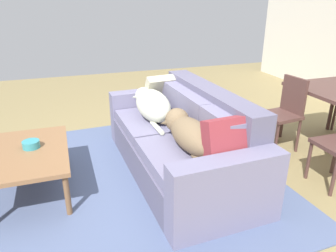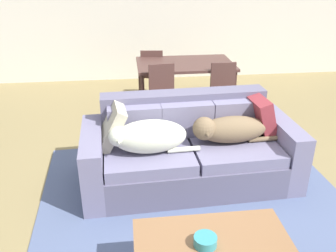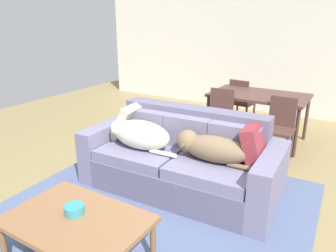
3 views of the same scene
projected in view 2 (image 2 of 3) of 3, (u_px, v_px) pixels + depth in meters
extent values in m
plane|color=olive|center=(191.00, 191.00, 3.78)|extent=(10.00, 10.00, 0.00)
cube|color=silver|center=(156.00, 8.00, 6.81)|extent=(8.00, 0.12, 2.70)
cube|color=slate|center=(202.00, 223.00, 3.32)|extent=(3.17, 3.37, 0.01)
cube|color=slate|center=(190.00, 167.00, 3.88)|extent=(1.84, 1.05, 0.35)
cube|color=slate|center=(147.00, 151.00, 3.71)|extent=(0.91, 0.98, 0.12)
cube|color=slate|center=(232.00, 144.00, 3.84)|extent=(0.91, 0.98, 0.12)
cube|color=slate|center=(184.00, 110.00, 3.99)|extent=(1.81, 0.32, 0.43)
cube|color=slate|center=(135.00, 123.00, 3.76)|extent=(0.56, 0.18, 0.36)
cube|color=slate|center=(187.00, 120.00, 3.84)|extent=(0.56, 0.18, 0.36)
cube|color=slate|center=(238.00, 116.00, 3.92)|extent=(0.56, 0.18, 0.36)
cube|color=slate|center=(94.00, 163.00, 3.67)|extent=(0.25, 0.99, 0.65)
cube|color=slate|center=(279.00, 148.00, 3.96)|extent=(0.25, 0.99, 0.65)
ellipsoid|color=beige|center=(150.00, 136.00, 3.51)|extent=(0.73, 0.37, 0.33)
sphere|color=beige|center=(118.00, 136.00, 3.44)|extent=(0.19, 0.19, 0.19)
cone|color=#A3A690|center=(119.00, 142.00, 3.36)|extent=(0.09, 0.11, 0.09)
cylinder|color=beige|center=(184.00, 149.00, 3.56)|extent=(0.33, 0.06, 0.05)
ellipsoid|color=brown|center=(233.00, 129.00, 3.72)|extent=(0.73, 0.34, 0.27)
sphere|color=brown|center=(204.00, 129.00, 3.64)|extent=(0.24, 0.24, 0.24)
cone|color=brown|center=(207.00, 134.00, 3.55)|extent=(0.11, 0.14, 0.11)
cylinder|color=brown|center=(264.00, 139.00, 3.76)|extent=(0.33, 0.06, 0.05)
cube|color=#B1AB93|center=(111.00, 125.00, 3.66)|extent=(0.35, 0.48, 0.45)
cube|color=maroon|center=(261.00, 116.00, 3.90)|extent=(0.29, 0.44, 0.45)
cube|color=brown|center=(215.00, 251.00, 2.44)|extent=(1.09, 0.75, 0.04)
cylinder|color=brown|center=(141.00, 248.00, 2.77)|extent=(0.05, 0.05, 0.40)
cylinder|color=brown|center=(265.00, 237.00, 2.87)|extent=(0.05, 0.05, 0.40)
cylinder|color=teal|center=(205.00, 241.00, 2.45)|extent=(0.16, 0.16, 0.07)
cube|color=#4E322D|center=(185.00, 64.00, 5.52)|extent=(1.46, 0.92, 0.04)
cylinder|color=#422A26|center=(143.00, 99.00, 5.24)|extent=(0.05, 0.05, 0.72)
cylinder|color=#422A26|center=(234.00, 95.00, 5.39)|extent=(0.05, 0.05, 0.72)
cylinder|color=#422A26|center=(140.00, 81.00, 5.97)|extent=(0.05, 0.05, 0.72)
cylinder|color=#422A26|center=(220.00, 78.00, 6.12)|extent=(0.05, 0.05, 0.72)
cube|color=#4E322D|center=(164.00, 99.00, 4.98)|extent=(0.44, 0.44, 0.04)
cube|color=#4E322D|center=(161.00, 79.00, 5.04)|extent=(0.36, 0.07, 0.43)
cylinder|color=#462D28|center=(155.00, 121.00, 4.90)|extent=(0.04, 0.04, 0.42)
cylinder|color=#462D28|center=(179.00, 118.00, 4.97)|extent=(0.04, 0.04, 0.42)
cylinder|color=#462D28|center=(150.00, 111.00, 5.20)|extent=(0.04, 0.04, 0.42)
cylinder|color=#462D28|center=(173.00, 109.00, 5.27)|extent=(0.04, 0.04, 0.42)
cube|color=#4E322D|center=(225.00, 96.00, 5.11)|extent=(0.40, 0.40, 0.04)
cube|color=#4E322D|center=(223.00, 77.00, 5.18)|extent=(0.36, 0.04, 0.42)
cylinder|color=#462D28|center=(215.00, 116.00, 5.04)|extent=(0.04, 0.04, 0.42)
cylinder|color=#462D28|center=(239.00, 115.00, 5.07)|extent=(0.04, 0.04, 0.42)
cylinder|color=#462D28|center=(210.00, 107.00, 5.34)|extent=(0.04, 0.04, 0.42)
cylinder|color=#462D28|center=(232.00, 106.00, 5.38)|extent=(0.04, 0.04, 0.42)
cube|color=#4E322D|center=(152.00, 74.00, 6.14)|extent=(0.44, 0.44, 0.04)
cube|color=#4E322D|center=(152.00, 63.00, 5.88)|extent=(0.36, 0.07, 0.42)
cylinder|color=#462D28|center=(162.00, 83.00, 6.39)|extent=(0.04, 0.04, 0.40)
cylinder|color=#462D28|center=(143.00, 83.00, 6.39)|extent=(0.04, 0.04, 0.40)
cylinder|color=#462D28|center=(162.00, 89.00, 6.09)|extent=(0.04, 0.04, 0.40)
cylinder|color=#462D28|center=(142.00, 89.00, 6.08)|extent=(0.04, 0.04, 0.40)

